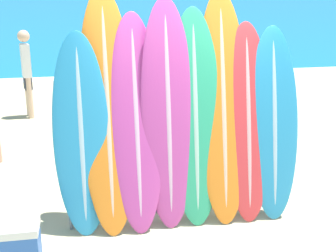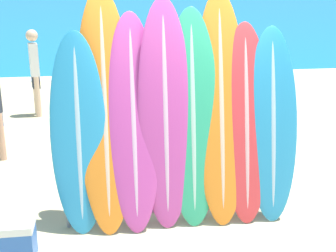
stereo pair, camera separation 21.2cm
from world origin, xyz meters
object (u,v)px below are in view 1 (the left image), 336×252
at_px(surfboard_slot_2, 136,124).
at_px(surfboard_slot_3, 168,116).
at_px(surfboard_slot_0, 81,136).
at_px(surfboard_slot_4, 195,119).
at_px(surfboard_slot_6, 248,124).
at_px(surfboard_rack, 181,182).
at_px(person_far_left, 145,88).
at_px(surfboard_slot_5, 223,110).
at_px(person_near_water, 27,71).
at_px(surfboard_slot_1, 108,113).
at_px(surfboard_slot_7, 274,124).
at_px(cooler_box, 15,244).

height_order(surfboard_slot_2, surfboard_slot_3, surfboard_slot_3).
bearing_deg(surfboard_slot_0, surfboard_slot_3, 0.90).
bearing_deg(surfboard_slot_3, surfboard_slot_0, -179.10).
relative_size(surfboard_slot_4, surfboard_slot_6, 1.07).
distance_m(surfboard_rack, surfboard_slot_4, 0.74).
relative_size(surfboard_slot_0, person_far_left, 1.22).
distance_m(surfboard_slot_6, person_far_left, 2.63).
bearing_deg(surfboard_rack, surfboard_slot_5, 7.32).
bearing_deg(surfboard_slot_5, surfboard_slot_0, -178.43).
bearing_deg(person_near_water, surfboard_slot_6, -161.28).
relative_size(surfboard_slot_6, person_near_water, 1.30).
relative_size(surfboard_slot_1, person_near_water, 1.51).
relative_size(surfboard_slot_1, surfboard_slot_7, 1.19).
xyz_separation_m(surfboard_slot_1, surfboard_slot_3, (0.63, -0.06, -0.04)).
height_order(surfboard_slot_4, surfboard_slot_7, surfboard_slot_4).
relative_size(surfboard_slot_1, surfboard_slot_2, 1.10).
bearing_deg(person_near_water, surfboard_slot_2, -173.75).
bearing_deg(person_far_left, surfboard_slot_2, -40.54).
height_order(surfboard_slot_2, cooler_box, surfboard_slot_2).
xyz_separation_m(surfboard_slot_4, surfboard_slot_7, (0.89, -0.02, -0.10)).
bearing_deg(surfboard_slot_0, surfboard_slot_7, -0.26).
bearing_deg(surfboard_slot_1, surfboard_slot_3, -5.37).
xyz_separation_m(surfboard_slot_7, person_near_water, (-3.14, 4.52, -0.15)).
bearing_deg(person_far_left, surfboard_slot_3, -32.74).
relative_size(person_far_left, cooler_box, 3.67).
xyz_separation_m(surfboard_slot_5, cooler_box, (-2.21, -0.64, -1.05)).
distance_m(surfboard_slot_2, surfboard_slot_4, 0.64).
bearing_deg(surfboard_slot_3, surfboard_slot_6, -0.81).
xyz_separation_m(surfboard_slot_2, surfboard_slot_4, (0.64, -0.01, 0.02)).
distance_m(surfboard_slot_3, surfboard_slot_7, 1.20).
bearing_deg(cooler_box, surfboard_slot_6, 13.46).
height_order(surfboard_slot_1, surfboard_slot_3, surfboard_slot_1).
bearing_deg(surfboard_slot_0, surfboard_slot_4, 0.69).
distance_m(surfboard_slot_3, person_near_water, 4.91).
height_order(surfboard_slot_6, cooler_box, surfboard_slot_6).
distance_m(surfboard_slot_3, person_far_left, 2.50).
height_order(surfboard_rack, surfboard_slot_5, surfboard_slot_5).
relative_size(surfboard_slot_1, person_far_left, 1.46).
bearing_deg(surfboard_slot_7, person_far_left, 113.88).
height_order(surfboard_rack, surfboard_slot_4, surfboard_slot_4).
relative_size(surfboard_slot_7, cooler_box, 4.51).
height_order(person_far_left, cooler_box, person_far_left).
relative_size(person_near_water, person_far_left, 0.97).
relative_size(surfboard_slot_2, person_near_water, 1.37).
xyz_separation_m(person_near_water, cooler_box, (0.35, -5.10, -0.71)).
distance_m(surfboard_slot_2, cooler_box, 1.69).
height_order(surfboard_slot_2, surfboard_slot_7, surfboard_slot_2).
relative_size(surfboard_rack, cooler_box, 5.21).
relative_size(surfboard_slot_5, person_near_water, 1.49).
distance_m(surfboard_slot_0, surfboard_slot_4, 1.22).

